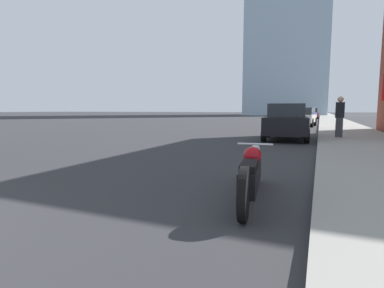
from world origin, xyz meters
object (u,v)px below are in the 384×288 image
motorcycle (251,173)px  parked_car_blue (308,114)px  parked_car_white (304,117)px  parked_car_black (286,122)px  pedestrian (340,116)px  parked_car_red (312,114)px

motorcycle → parked_car_blue: (-0.40, 35.09, 0.44)m
parked_car_white → parked_car_blue: 12.90m
motorcycle → parked_car_black: (-0.47, 9.73, 0.42)m
parked_car_black → parked_car_white: parked_car_black is taller
parked_car_black → pedestrian: (2.21, 0.61, 0.27)m
motorcycle → parked_car_black: parked_car_black is taller
parked_car_white → pedestrian: (2.05, -11.86, 0.28)m
parked_car_black → motorcycle: bearing=-91.4°
motorcycle → pedestrian: 10.50m
parked_car_white → parked_car_red: bearing=94.0°
parked_car_white → parked_car_blue: bearing=94.5°
motorcycle → parked_car_red: bearing=82.9°
parked_car_red → pedestrian: pedestrian is taller
parked_car_blue → parked_car_red: 11.17m
pedestrian → motorcycle: bearing=-99.6°
parked_car_blue → pedestrian: pedestrian is taller
parked_car_red → motorcycle: bearing=-94.2°
parked_car_blue → parked_car_red: bearing=93.9°
parked_car_black → parked_car_blue: bearing=85.6°
parked_car_black → parked_car_blue: (0.07, 25.36, 0.02)m
parked_car_blue → parked_car_red: parked_car_red is taller
motorcycle → parked_car_black: size_ratio=0.66×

